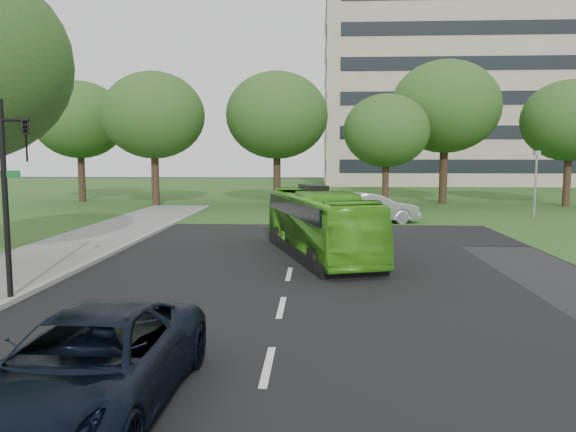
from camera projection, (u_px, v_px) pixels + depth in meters
The scene contains 14 objects.
ground at pixel (286, 289), 16.27m from camera, with size 160.00×160.00×0.00m, color black.
street_surfaces at pixel (298, 210), 38.87m from camera, with size 120.00×120.00×0.15m.
office_building at pixel (474, 90), 75.29m from camera, with size 40.10×20.10×25.00m.
tree_park_a at pixel (154, 115), 41.15m from camera, with size 7.47×7.47×9.93m.
tree_park_b at pixel (277, 116), 42.23m from camera, with size 7.70×7.70×10.10m.
tree_park_c at pixel (386, 131), 40.53m from camera, with size 6.21×6.21×8.25m.
tree_park_d at pixel (445, 107), 43.81m from camera, with size 8.48×8.48×11.21m.
tree_park_e at pixel (570, 121), 41.37m from camera, with size 7.04×7.04×9.38m.
tree_park_f at pixel (79, 120), 45.71m from camera, with size 7.37×7.37×9.84m.
bus at pixel (320, 224), 21.46m from camera, with size 2.11×9.03×2.52m, color #49A71E.
sedan at pixel (372, 208), 31.78m from camera, with size 1.82×5.23×1.72m, color silver.
suv at pixel (89, 366), 8.37m from camera, with size 2.51×5.44×1.51m, color black.
traffic_light at pixel (11, 185), 14.50m from camera, with size 0.86×0.26×5.29m.
camera_pole at pixel (536, 175), 34.19m from camera, with size 0.41×0.38×4.12m.
Camera 1 is at (0.88, -15.91, 3.89)m, focal length 35.00 mm.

